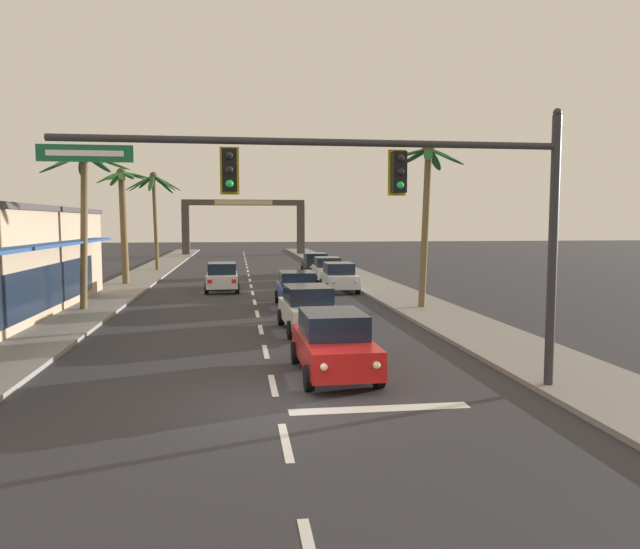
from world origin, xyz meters
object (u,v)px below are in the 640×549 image
Objects in this scene: sedan_oncoming_far at (222,277)px; palm_left_farthest at (154,197)px; traffic_signal_mast at (400,193)px; sedan_parked_mid_kerb at (315,264)px; sedan_parked_far_kerb at (339,277)px; town_gateway_arch at (244,219)px; palm_left_second at (85,192)px; palm_left_third at (123,205)px; palm_right_second at (427,191)px; sedan_parked_nearest_kerb at (327,269)px; sedan_third_in_queue at (308,308)px; sedan_lead_at_stop_bar at (334,343)px; sedan_fifth_in_queue at (297,289)px.

sedan_oncoming_far is 0.55× the size of palm_left_farthest.
sedan_oncoming_far is at bearing -69.18° from palm_left_farthest.
traffic_signal_mast is at bearing -74.55° from palm_left_farthest.
sedan_parked_mid_kerb is 14.61m from palm_left_farthest.
traffic_signal_mast is 2.61× the size of sedan_parked_far_kerb.
town_gateway_arch is at bearing 97.18° from sedan_parked_far_kerb.
palm_left_second is 0.98× the size of palm_left_third.
palm_right_second is at bearing -71.03° from sedan_parked_far_kerb.
sedan_parked_nearest_kerb is (6.98, 4.49, 0.00)m from sedan_oncoming_far.
palm_left_second is at bearing 146.82° from sedan_third_in_queue.
sedan_oncoming_far and sedan_parked_far_kerb have the same top height.
traffic_signal_mast reaches higher than sedan_parked_mid_kerb.
traffic_signal_mast is 32.64m from sedan_parked_mid_kerb.
sedan_lead_at_stop_bar is 1.00× the size of sedan_parked_far_kerb.
traffic_signal_mast is at bearing -54.90° from palm_left_second.
sedan_parked_nearest_kerb is at bearing -88.88° from sedan_parked_mid_kerb.
palm_left_farthest reaches higher than sedan_parked_far_kerb.
palm_right_second is (6.12, 11.14, 4.64)m from sedan_lead_at_stop_bar.
town_gateway_arch is (-2.84, 61.41, -0.32)m from traffic_signal_mast.
sedan_parked_mid_kerb is (2.27, 32.33, -3.88)m from traffic_signal_mast.
traffic_signal_mast is 2.62× the size of sedan_lead_at_stop_bar.
sedan_parked_far_kerb is at bearing 79.91° from sedan_lead_at_stop_bar.
sedan_parked_far_kerb is 0.61× the size of palm_left_second.
palm_right_second reaches higher than palm_left_second.
sedan_parked_far_kerb is (3.39, 19.06, 0.00)m from sedan_lead_at_stop_bar.
sedan_parked_mid_kerb is 0.99× the size of sedan_parked_far_kerb.
town_gateway_arch is (7.51, 23.96, -1.72)m from palm_left_farthest.
palm_left_farthest is at bearing 105.45° from traffic_signal_mast.
palm_right_second is (15.35, -1.50, 0.10)m from palm_left_second.
sedan_fifth_in_queue is at bearing -87.54° from town_gateway_arch.
traffic_signal_mast is at bearing -87.36° from town_gateway_arch.
traffic_signal_mast reaches higher than sedan_third_in_queue.
sedan_lead_at_stop_bar is at bearing -90.81° from sedan_third_in_queue.
palm_left_farthest is at bearing 89.86° from palm_left_second.
palm_right_second is (15.76, -12.80, 0.35)m from palm_left_third.
sedan_oncoming_far is at bearing 104.49° from sedan_third_in_queue.
sedan_fifth_in_queue and sedan_parked_nearest_kerb have the same top height.
sedan_parked_nearest_kerb is 0.60× the size of palm_left_third.
traffic_signal_mast is 38.88m from palm_left_farthest.
sedan_parked_nearest_kerb is 1.00× the size of sedan_parked_far_kerb.
sedan_third_in_queue and sedan_parked_nearest_kerb have the same top height.
traffic_signal_mast is 28.27m from palm_left_third.
sedan_fifth_in_queue is at bearing 88.61° from sedan_lead_at_stop_bar.
palm_right_second is at bearing -5.57° from palm_left_second.
palm_right_second is at bearing -43.36° from sedan_oncoming_far.
sedan_parked_nearest_kerb is at bearing 81.80° from sedan_lead_at_stop_bar.
town_gateway_arch is at bearing 91.91° from sedan_third_in_queue.
sedan_lead_at_stop_bar is 20.44m from sedan_oncoming_far.
palm_left_farthest reaches higher than sedan_third_in_queue.
sedan_parked_mid_kerb is at bearing 89.73° from sedan_parked_far_kerb.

